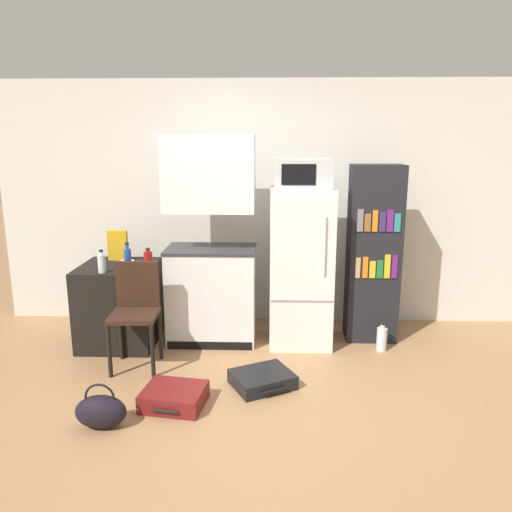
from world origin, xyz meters
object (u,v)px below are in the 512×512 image
Objects in this scene: refrigerator at (301,267)px; suitcase_large_flat at (174,397)px; bottle_ketchup_red at (148,258)px; kitchen_hutch at (211,249)px; suitcase_small_flat at (262,379)px; microwave at (303,173)px; handbag at (101,411)px; bottle_clear_short at (102,263)px; cereal_box at (118,245)px; chair at (136,304)px; bookshelf at (373,254)px; side_table at (120,304)px; water_bottle_front at (382,338)px; bottle_blue_soda at (128,260)px; bowl at (127,262)px.

refrigerator is 3.03× the size of suitcase_large_flat.
bottle_ketchup_red is (-1.48, -0.03, 0.09)m from refrigerator.
kitchen_hutch is 1.41m from suitcase_small_flat.
microwave reaches higher than handbag.
suitcase_small_flat is at bearing -110.46° from microwave.
cereal_box is at bearing 89.95° from bottle_clear_short.
bottle_clear_short is 0.23× the size of chair.
bookshelf is at bearing -0.50° from cereal_box.
kitchen_hutch is at bearing 42.08° from chair.
water_bottle_front is (2.55, -0.12, -0.27)m from side_table.
kitchen_hutch is 1.32× the size of refrigerator.
water_bottle_front is at bearing 3.65° from bottle_blue_soda.
water_bottle_front is at bearing -7.57° from kitchen_hutch.
microwave is (1.77, 0.07, 1.27)m from side_table.
suitcase_large_flat is (0.76, -1.19, -0.33)m from side_table.
bowl is at bearing 65.63° from bottle_clear_short.
bookshelf is at bearing 38.00° from handbag.
side_table is at bearing 121.03° from suitcase_small_flat.
handbag is (0.22, -1.55, -0.69)m from bowl.
suitcase_small_flat is 1.35m from water_bottle_front.
bottle_clear_short is 0.74× the size of water_bottle_front.
kitchen_hutch is at bearing 90.74° from suitcase_small_flat.
refrigerator is 1.68m from bowl.
bowl is (0.14, 0.31, -0.07)m from bottle_clear_short.
suitcase_large_flat is at bearing -149.02° from water_bottle_front.
chair reaches higher than bowl.
bottle_ketchup_red is at bearing 88.79° from chair.
chair reaches higher than handbag.
bottle_blue_soda is at bearing -167.76° from refrigerator.
chair is 1.56× the size of suitcase_small_flat.
microwave is 2.49× the size of bottle_clear_short.
handbag is (0.12, -1.24, -0.79)m from bottle_blue_soda.
cereal_box is (-0.35, 0.18, 0.08)m from bottle_ketchup_red.
microwave reaches higher than water_bottle_front.
refrigerator is 1.66× the size of chair.
handbag is 2.64m from water_bottle_front.
chair is at bearing -170.91° from water_bottle_front.
bottle_clear_short is at bearing -158.60° from kitchen_hutch.
cereal_box is 1.04× the size of water_bottle_front.
suitcase_large_flat is at bearing -128.68° from refrigerator.
suitcase_large_flat is (-1.73, -1.39, -0.80)m from bookshelf.
suitcase_large_flat is at bearing -57.55° from side_table.
handbag is at bearing -84.58° from bottle_blue_soda.
water_bottle_front is (2.60, -0.34, -0.82)m from cereal_box.
microwave is at bearing 18.56° from chair.
kitchen_hutch is 3.81× the size of microwave.
refrigerator is at bearing 1.35° from bottle_ketchup_red.
cereal_box is 0.32× the size of chair.
bookshelf is 2.54m from cereal_box.
bowl is at bearing 118.16° from suitcase_small_flat.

